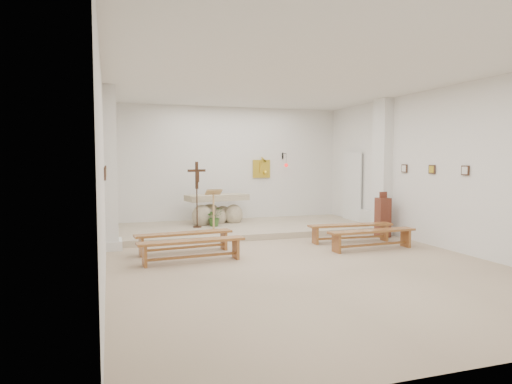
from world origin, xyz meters
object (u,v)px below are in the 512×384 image
object	(u,v)px
crucifix_stand	(197,190)
bench_left_front	(184,237)
bench_right_second	(372,235)
altar	(216,211)
bench_left_second	(192,245)
lectern	(214,210)
donation_pedestal	(383,217)
bench_right_front	(350,229)

from	to	relation	value
crucifix_stand	bench_left_front	world-z (taller)	crucifix_stand
bench_right_second	bench_left_front	bearing A→B (deg)	164.03
altar	bench_left_second	xyz separation A→B (m)	(-1.39, -3.97, -0.17)
lectern	donation_pedestal	distance (m)	4.24
lectern	crucifix_stand	world-z (taller)	crucifix_stand
crucifix_stand	lectern	bearing A→B (deg)	-91.43
donation_pedestal	bench_right_second	xyz separation A→B (m)	(-1.15, -1.35, -0.18)
altar	bench_right_second	xyz separation A→B (m)	(2.51, -3.97, -0.17)
donation_pedestal	bench_left_second	distance (m)	5.23
bench_left_second	bench_right_front	bearing A→B (deg)	9.09
donation_pedestal	bench_right_front	bearing A→B (deg)	-158.25
bench_left_front	bench_left_second	distance (m)	0.92
lectern	bench_right_front	size ratio (longest dim) A/B	0.53
bench_right_front	bench_left_second	distance (m)	4.01
altar	crucifix_stand	distance (m)	1.11
crucifix_stand	bench_left_front	distance (m)	2.68
altar	lectern	bearing A→B (deg)	-116.20
bench_left_second	bench_left_front	bearing A→B (deg)	85.77
lectern	bench_left_front	xyz separation A→B (m)	(-1.01, -1.67, -0.36)
lectern	bench_left_second	distance (m)	2.81
bench_left_front	bench_right_front	bearing A→B (deg)	-6.31
crucifix_stand	bench_left_second	size ratio (longest dim) A/B	0.84
lectern	bench_left_front	world-z (taller)	lectern
lectern	donation_pedestal	size ratio (longest dim) A/B	0.96
crucifix_stand	bench_left_second	world-z (taller)	crucifix_stand
donation_pedestal	lectern	bearing A→B (deg)	164.43
altar	bench_left_second	bearing A→B (deg)	-119.87
altar	donation_pedestal	world-z (taller)	donation_pedestal
altar	donation_pedestal	bearing A→B (deg)	-46.21
altar	bench_right_second	size ratio (longest dim) A/B	0.88
lectern	bench_left_second	size ratio (longest dim) A/B	0.53
donation_pedestal	bench_right_front	distance (m)	1.24
crucifix_stand	bench_left_second	distance (m)	3.54
bench_left_second	altar	bearing A→B (deg)	66.44
crucifix_stand	donation_pedestal	bearing A→B (deg)	-45.91
crucifix_stand	bench_right_front	bearing A→B (deg)	-58.46
bench_left_front	bench_right_second	size ratio (longest dim) A/B	1.01
bench_left_second	bench_right_second	world-z (taller)	same
crucifix_stand	bench_left_second	bearing A→B (deg)	-123.15
bench_right_front	crucifix_stand	bearing A→B (deg)	146.21
bench_right_second	lectern	bearing A→B (deg)	135.51
crucifix_stand	bench_right_front	xyz separation A→B (m)	(3.17, -2.44, -0.83)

